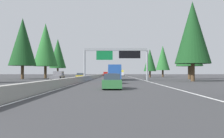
{
  "coord_description": "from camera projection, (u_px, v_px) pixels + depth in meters",
  "views": [
    {
      "loc": [
        -4.32,
        -5.59,
        1.6
      ],
      "look_at": [
        52.9,
        -5.03,
        2.38
      ],
      "focal_mm": 40.04,
      "sensor_mm": 36.0,
      "label": 1
    }
  ],
  "objects": [
    {
      "name": "median_barrier",
      "position": [
        97.0,
        76.0,
        84.35
      ],
      "size": [
        180.0,
        0.56,
        0.9
      ],
      "primitive_type": "cube",
      "color": "#9E9B93",
      "rests_on": "ground"
    },
    {
      "name": "shoulder_stripe_median",
      "position": [
        97.0,
        78.0,
        74.34
      ],
      "size": [
        160.0,
        0.16,
        0.01
      ],
      "primitive_type": "cube",
      "color": "silver",
      "rests_on": "ground"
    },
    {
      "name": "conifer_right_far",
      "position": [
        150.0,
        60.0,
        79.63
      ],
      "size": [
        4.0,
        4.0,
        9.1
      ],
      "color": "#4C3823",
      "rests_on": "ground"
    },
    {
      "name": "conifer_right_distant",
      "position": [
        163.0,
        58.0,
        87.08
      ],
      "size": [
        4.83,
        4.83,
        10.99
      ],
      "color": "#4C3823",
      "rests_on": "ground"
    },
    {
      "name": "minivan_near_right",
      "position": [
        122.0,
        74.0,
        112.16
      ],
      "size": [
        5.0,
        1.95,
        1.69
      ],
      "color": "silver",
      "rests_on": "ground"
    },
    {
      "name": "conifer_right_near",
      "position": [
        193.0,
        32.0,
        44.87
      ],
      "size": [
        6.36,
        6.36,
        14.46
      ],
      "color": "#4C3823",
      "rests_on": "ground"
    },
    {
      "name": "oncoming_near",
      "position": [
        58.0,
        76.0,
        53.08
      ],
      "size": [
        5.6,
        2.0,
        1.86
      ],
      "rotation": [
        0.0,
        0.0,
        3.14
      ],
      "color": "slate",
      "rests_on": "ground"
    },
    {
      "name": "sedan_far_center",
      "position": [
        112.0,
        82.0,
        24.15
      ],
      "size": [
        4.4,
        1.8,
        1.47
      ],
      "color": "#2D6B38",
      "rests_on": "ground"
    },
    {
      "name": "box_truck_distant_b",
      "position": [
        121.0,
        72.0,
        131.61
      ],
      "size": [
        8.5,
        2.4,
        2.95
      ],
      "color": "gold",
      "rests_on": "ground"
    },
    {
      "name": "oncoming_far",
      "position": [
        81.0,
        76.0,
        62.11
      ],
      "size": [
        4.4,
        1.8,
        1.47
      ],
      "rotation": [
        0.0,
        0.0,
        3.14
      ],
      "color": "#AD931E",
      "rests_on": "ground"
    },
    {
      "name": "conifer_left_mid",
      "position": [
        46.0,
        45.0,
        68.15
      ],
      "size": [
        6.62,
        6.62,
        15.05
      ],
      "color": "#4C3823",
      "rests_on": "ground"
    },
    {
      "name": "pickup_distant_a",
      "position": [
        106.0,
        74.0,
        113.3
      ],
      "size": [
        5.6,
        2.0,
        1.86
      ],
      "color": "maroon",
      "rests_on": "ground"
    },
    {
      "name": "conifer_left_far",
      "position": [
        58.0,
        53.0,
        104.01
      ],
      "size": [
        6.87,
        6.87,
        15.62
      ],
      "color": "#4C3823",
      "rests_on": "ground"
    },
    {
      "name": "sedan_mid_left",
      "position": [
        112.0,
        79.0,
        36.11
      ],
      "size": [
        4.4,
        1.8,
        1.47
      ],
      "color": "maroon",
      "rests_on": "ground"
    },
    {
      "name": "conifer_left_near",
      "position": [
        23.0,
        42.0,
        59.92
      ],
      "size": [
        6.48,
        6.48,
        14.72
      ],
      "color": "#4C3823",
      "rests_on": "ground"
    },
    {
      "name": "shoulder_stripe_right",
      "position": [
        134.0,
        78.0,
        74.23
      ],
      "size": [
        160.0,
        0.16,
        0.01
      ],
      "primitive_type": "cube",
      "color": "silver",
      "rests_on": "ground"
    },
    {
      "name": "sedan_near_center",
      "position": [
        121.0,
        74.0,
        122.49
      ],
      "size": [
        4.4,
        1.8,
        1.47
      ],
      "color": "#1E4793",
      "rests_on": "ground"
    },
    {
      "name": "bus_far_right",
      "position": [
        115.0,
        72.0,
        52.76
      ],
      "size": [
        11.5,
        2.55,
        3.1
      ],
      "color": "#1E4793",
      "rests_on": "ground"
    },
    {
      "name": "ground_plane",
      "position": [
        93.0,
        79.0,
        64.34
      ],
      "size": [
        320.0,
        320.0,
        0.0
      ],
      "primitive_type": "plane",
      "color": "#38383A"
    },
    {
      "name": "conifer_right_mid",
      "position": [
        189.0,
        43.0,
        58.89
      ],
      "size": [
        6.19,
        6.19,
        14.07
      ],
      "color": "#4C3823",
      "rests_on": "ground"
    },
    {
      "name": "sign_gantry_overhead",
      "position": [
        117.0,
        55.0,
        49.0
      ],
      "size": [
        0.5,
        12.68,
        6.36
      ],
      "color": "gray",
      "rests_on": "ground"
    }
  ]
}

